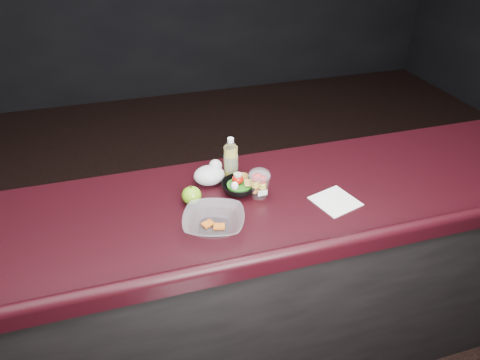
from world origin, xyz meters
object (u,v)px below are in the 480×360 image
object	(u,v)px
green_apple	(192,195)
snack_bowl	(239,186)
lemonade_bottle	(231,161)
fruit_cup	(259,183)
takeout_bowl	(214,221)

from	to	relation	value
green_apple	snack_bowl	bearing A→B (deg)	5.85
lemonade_bottle	snack_bowl	bearing A→B (deg)	-89.63
lemonade_bottle	green_apple	distance (m)	0.25
lemonade_bottle	snack_bowl	world-z (taller)	lemonade_bottle
fruit_cup	snack_bowl	size ratio (longest dim) A/B	0.73
lemonade_bottle	takeout_bowl	world-z (taller)	lemonade_bottle
lemonade_bottle	green_apple	world-z (taller)	lemonade_bottle
snack_bowl	green_apple	bearing A→B (deg)	-174.15
lemonade_bottle	green_apple	bearing A→B (deg)	-144.59
fruit_cup	green_apple	world-z (taller)	fruit_cup
lemonade_bottle	takeout_bowl	bearing A→B (deg)	-115.71
lemonade_bottle	green_apple	size ratio (longest dim) A/B	2.31
snack_bowl	takeout_bowl	distance (m)	0.25
snack_bowl	fruit_cup	bearing A→B (deg)	-36.52
lemonade_bottle	fruit_cup	size ratio (longest dim) A/B	1.48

